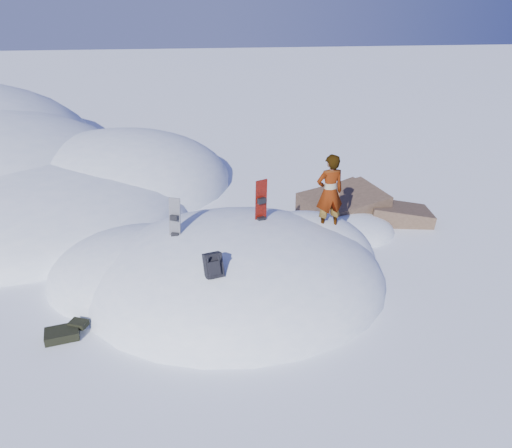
{
  "coord_description": "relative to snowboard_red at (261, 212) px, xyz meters",
  "views": [
    {
      "loc": [
        -0.93,
        -10.04,
        6.11
      ],
      "look_at": [
        0.51,
        0.3,
        1.36
      ],
      "focal_mm": 35.0,
      "sensor_mm": 36.0,
      "label": 1
    }
  ],
  "objects": [
    {
      "name": "snow_mound",
      "position": [
        -0.8,
        -0.09,
        -1.64
      ],
      "size": [
        8.0,
        6.0,
        3.0
      ],
      "color": "white",
      "rests_on": "ground"
    },
    {
      "name": "rock_outcrop",
      "position": [
        3.09,
        2.68,
        -1.63
      ],
      "size": [
        4.68,
        4.41,
        1.68
      ],
      "color": "brown",
      "rests_on": "ground"
    },
    {
      "name": "snowboard_dark",
      "position": [
        -1.95,
        -0.39,
        -0.1
      ],
      "size": [
        0.31,
        0.28,
        1.36
      ],
      "rotation": [
        0.0,
        0.0,
        -0.39
      ],
      "color": "black",
      "rests_on": "snow_mound"
    },
    {
      "name": "gear_pile",
      "position": [
        -4.18,
        -1.9,
        -1.53
      ],
      "size": [
        0.86,
        0.66,
        0.23
      ],
      "rotation": [
        0.0,
        0.0,
        0.21
      ],
      "color": "black",
      "rests_on": "ground"
    },
    {
      "name": "person",
      "position": [
        1.66,
        0.21,
        0.31
      ],
      "size": [
        0.73,
        0.54,
        1.85
      ],
      "primitive_type": "imported",
      "rotation": [
        0.0,
        0.0,
        3.29
      ],
      "color": "slate",
      "rests_on": "snow_mound"
    },
    {
      "name": "ground",
      "position": [
        -0.63,
        -0.33,
        -1.64
      ],
      "size": [
        120.0,
        120.0,
        0.0
      ],
      "primitive_type": "plane",
      "color": "white",
      "rests_on": "ground"
    },
    {
      "name": "snowboard_red",
      "position": [
        0.0,
        0.0,
        0.0
      ],
      "size": [
        0.3,
        0.25,
        1.58
      ],
      "rotation": [
        0.0,
        0.0,
        0.45
      ],
      "color": "#A81408",
      "rests_on": "snow_mound"
    },
    {
      "name": "backpack",
      "position": [
        -1.21,
        -1.98,
        -0.21
      ],
      "size": [
        0.42,
        0.48,
        0.56
      ],
      "rotation": [
        0.0,
        0.0,
        0.26
      ],
      "color": "black",
      "rests_on": "snow_mound"
    }
  ]
}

